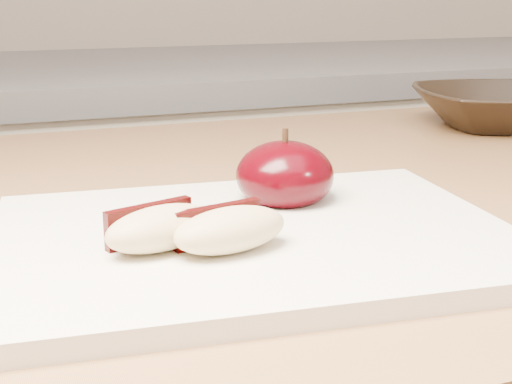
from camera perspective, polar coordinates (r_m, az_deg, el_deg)
name	(u,v)px	position (r m, az deg, el deg)	size (l,w,h in m)	color
back_cabinet	(150,310)	(1.39, -8.51, -9.31)	(2.40, 0.62, 0.94)	silver
cutting_board	(256,239)	(0.46, 0.00, -3.76)	(0.33, 0.24, 0.01)	silver
apple_half	(285,175)	(0.52, 2.32, 1.34)	(0.09, 0.09, 0.06)	black
apple_wedge_a	(160,227)	(0.43, -7.66, -2.83)	(0.08, 0.05, 0.03)	tan
apple_wedge_b	(229,229)	(0.42, -2.18, -2.99)	(0.08, 0.05, 0.03)	tan
bowl	(497,108)	(0.91, 18.75, 6.40)	(0.19, 0.19, 0.05)	black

